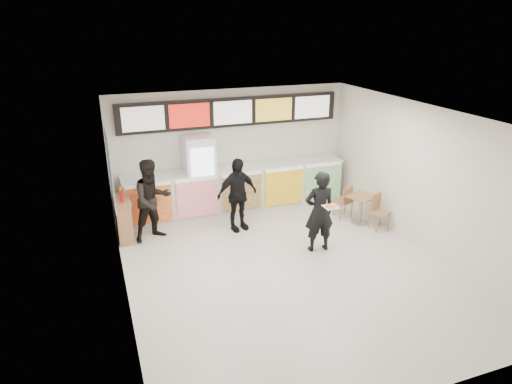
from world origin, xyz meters
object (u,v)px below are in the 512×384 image
cafe_table (361,204)px  service_counter (237,189)px  customer_main (319,212)px  customer_mid (237,195)px  condiment_ledge (124,218)px  drinks_fridge (200,177)px  customer_left (152,200)px

cafe_table → service_counter: bearing=121.8°
customer_main → customer_mid: 1.99m
condiment_ledge → drinks_fridge: bearing=19.2°
customer_main → customer_mid: (-1.27, 1.53, -0.01)m
customer_left → cafe_table: (4.70, -0.86, -0.43)m
customer_left → condiment_ledge: customer_left is taller
customer_mid → condiment_ledge: 2.54m
drinks_fridge → condiment_ledge: bearing=-160.8°
service_counter → customer_mid: 1.13m
service_counter → customer_left: (-2.20, -0.85, 0.33)m
customer_main → condiment_ledge: size_ratio=1.53×
customer_left → drinks_fridge: bearing=15.4°
cafe_table → condiment_ledge: 5.43m
customer_left → condiment_ledge: bearing=142.3°
service_counter → cafe_table: bearing=-34.4°
customer_main → customer_mid: size_ratio=1.02×
service_counter → customer_mid: customer_mid is taller
customer_mid → condiment_ledge: customer_mid is taller
drinks_fridge → cafe_table: (3.43, -1.73, -0.52)m
service_counter → customer_left: customer_left is taller
customer_left → customer_mid: 1.87m
customer_left → condiment_ledge: (-0.62, 0.21, -0.42)m
customer_left → service_counter: bearing=2.1°
customer_main → condiment_ledge: 4.23m
drinks_fridge → customer_left: bearing=-145.5°
customer_main → cafe_table: (1.57, 0.86, -0.39)m
drinks_fridge → customer_main: drinks_fridge is taller
condiment_ledge → customer_main: bearing=-27.2°
drinks_fridge → customer_left: drinks_fridge is taller
customer_main → condiment_ledge: bearing=-22.0°
service_counter → condiment_ledge: size_ratio=4.92×
customer_main → condiment_ledge: (-3.75, 1.93, -0.38)m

